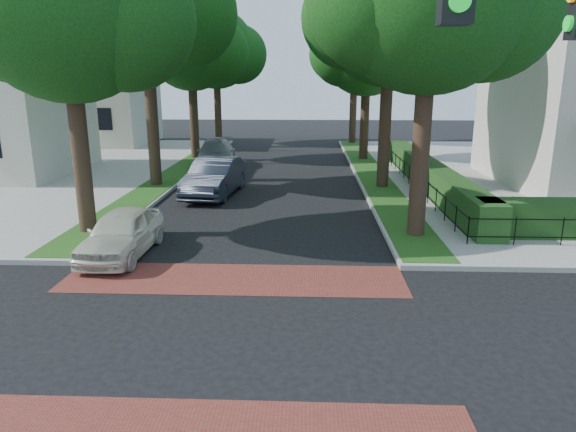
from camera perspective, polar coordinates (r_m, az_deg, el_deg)
The scene contains 17 objects.
ground at distance 10.87m, azimuth -8.47°, elevation -13.22°, with size 120.00×120.00×0.00m, color black.
crosswalk_far at distance 13.74m, azimuth -6.02°, elevation -6.96°, with size 9.00×2.20×0.01m, color maroon.
grass_strip_ne at distance 29.14m, azimuth 9.12°, elevation 4.92°, with size 1.60×29.80×0.02m, color #214112.
grass_strip_nw at distance 29.85m, azimuth -12.01°, elevation 5.02°, with size 1.60×29.80×0.02m, color #214112.
tree_right_mid at distance 25.10m, azimuth 11.48°, elevation 21.20°, with size 8.25×7.09×11.22m.
tree_right_far at distance 33.88m, azimuth 8.93°, elevation 17.75°, with size 7.25×6.23×9.74m.
tree_right_back at distance 42.86m, azimuth 7.56°, elevation 17.63°, with size 7.50×6.45×10.20m.
tree_left_near at distance 18.32m, azimuth -22.86°, elevation 20.59°, with size 7.50×6.45×10.20m.
tree_left_mid at distance 25.93m, azimuth -15.23°, elevation 21.58°, with size 8.00×6.88×11.48m.
tree_left_far at distance 34.48m, azimuth -10.52°, elevation 17.98°, with size 7.00×6.02×9.86m.
tree_left_back at distance 43.34m, azimuth -7.82°, elevation 17.78°, with size 7.75×6.66×10.44m.
hedge_main_road at distance 25.46m, azimuth 15.39°, elevation 4.50°, with size 1.00×18.00×1.20m, color #1C3E15.
fence_main_road at distance 25.31m, azimuth 13.60°, elevation 4.21°, with size 0.06×18.00×0.90m, color black, non-canonical shape.
house_left_far at distance 44.93m, azimuth -21.17°, elevation 13.82°, with size 10.00×9.00×10.14m.
parked_car_front at distance 16.05m, azimuth -17.99°, elevation -1.79°, with size 1.64×4.07×1.39m, color silver.
parked_car_middle at distance 23.52m, azimuth -8.14°, elevation 4.29°, with size 1.78×5.11×1.68m, color #1F242F.
parked_car_rear at distance 31.28m, azimuth -7.98°, elevation 6.83°, with size 2.25×5.54×1.61m, color slate.
Camera 1 is at (1.94, -9.41, 5.09)m, focal length 32.00 mm.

